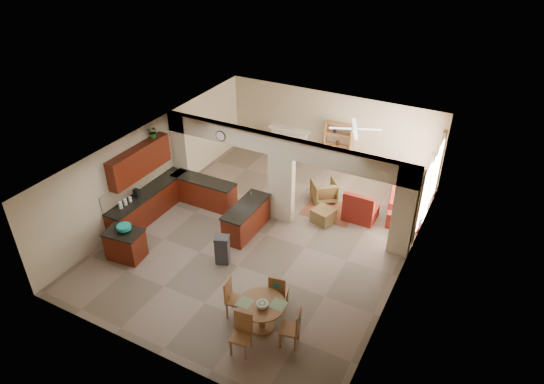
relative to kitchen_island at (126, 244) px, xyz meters
The scene contains 39 objects.
floor 4.03m from the kitchen_island, 42.62° to the left, with size 10.00×10.00×0.00m, color #7B6655.
ceiling 4.65m from the kitchen_island, 42.62° to the left, with size 10.00×10.00×0.00m, color white.
wall_back 8.31m from the kitchen_island, 69.09° to the left, with size 8.00×8.00×0.00m, color beige.
wall_front 3.85m from the kitchen_island, 37.85° to the right, with size 8.00×8.00×0.00m, color beige.
wall_left 3.06m from the kitchen_island, 111.25° to the left, with size 10.00×10.00×0.00m, color beige.
wall_right 7.52m from the kitchen_island, 21.32° to the left, with size 10.00×10.00×0.00m, color beige.
partition_left_pier 3.91m from the kitchen_island, 101.49° to the left, with size 0.60×0.25×2.80m, color beige.
partition_center_pier 4.78m from the kitchen_island, 51.56° to the left, with size 0.80×0.25×2.20m, color beige.
partition_right_pier 7.67m from the kitchen_island, 29.18° to the left, with size 0.60×0.25×2.80m, color beige.
partition_header 5.17m from the kitchen_island, 51.56° to the left, with size 8.00×0.25×0.60m, color beige.
kitchen_counter 2.48m from the kitchen_island, 97.28° to the left, with size 2.52×3.29×1.48m.
upper_cabinets 2.57m from the kitchen_island, 114.59° to the left, with size 0.35×2.40×0.90m, color #441407.
peninsula 3.50m from the kitchen_island, 47.92° to the left, with size 0.70×1.85×0.91m.
wall_clock 4.20m from the kitchen_island, 75.13° to the left, with size 0.34×0.34×0.03m, color #4B3019.
rug 6.37m from the kitchen_island, 49.25° to the left, with size 1.60×1.30×0.01m, color brown.
fireplace 7.66m from the kitchen_island, 79.88° to the left, with size 1.60×0.35×1.20m.
shelving_unit 8.23m from the kitchen_island, 66.36° to the left, with size 1.00×0.32×1.80m, color olive.
window_a 8.57m from the kitchen_island, 35.93° to the left, with size 0.02×0.90×1.90m, color white.
window_b 9.67m from the kitchen_island, 44.14° to the left, with size 0.02×0.90×1.90m, color white.
glazed_door 9.09m from the kitchen_island, 40.28° to the left, with size 0.02×0.70×2.10m, color white.
drape_a_left 8.20m from the kitchen_island, 32.68° to the left, with size 0.10×0.28×2.30m, color #3C1B18.
drape_a_right 8.91m from the kitchen_island, 39.22° to the left, with size 0.10×0.28×2.30m, color #3C1B18.
drape_b_left 9.23m from the kitchen_island, 41.63° to the left, with size 0.10×0.28×2.30m, color #3C1B18.
drape_b_right 10.06m from the kitchen_island, 46.76° to the left, with size 0.10×0.28×2.30m, color #3C1B18.
ceiling_fan 7.54m from the kitchen_island, 52.10° to the left, with size 1.00×1.00×0.10m, color white.
kitchen_island is the anchor object (origin of this frame).
teal_bowl 0.53m from the kitchen_island, 59.22° to the left, with size 0.39×0.39×0.18m, color #159583.
trash_can 2.70m from the kitchen_island, 23.15° to the left, with size 0.37×0.31×0.78m, color #2F2F32.
dining_table 4.61m from the kitchen_island, ahead, with size 1.11×1.11×0.76m.
fruit_bowl 4.71m from the kitchen_island, ahead, with size 0.27×0.27×0.15m, color #73B526.
sofa 8.67m from the kitchen_island, 43.90° to the left, with size 0.99×2.54×0.74m, color maroon.
chaise 7.08m from the kitchen_island, 43.41° to the left, with size 0.98×0.80×0.39m, color maroon.
armchair 6.48m from the kitchen_island, 54.89° to the left, with size 0.76×0.78×0.71m, color maroon.
ottoman 5.90m from the kitchen_island, 44.66° to the left, with size 0.61×0.61×0.44m, color maroon.
plant 3.51m from the kitchen_island, 108.24° to the left, with size 0.34×0.30×0.38m, color #185516.
chair_north 4.63m from the kitchen_island, ahead, with size 0.49×0.49×1.02m.
chair_east 5.48m from the kitchen_island, ahead, with size 0.50×0.50×1.02m.
chair_south 4.68m from the kitchen_island, 15.72° to the right, with size 0.48×0.48×1.02m.
chair_west 3.78m from the kitchen_island, ahead, with size 0.48×0.48×1.02m.
Camera 1 is at (5.58, -10.21, 8.71)m, focal length 32.00 mm.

